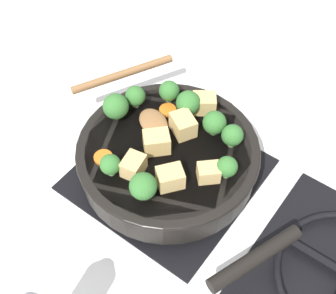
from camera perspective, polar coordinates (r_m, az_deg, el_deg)
name	(u,v)px	position (r m, az deg, el deg)	size (l,w,h in m)	color
ground_plane	(168,175)	(0.89, 0.00, -3.40)	(2.40, 2.40, 0.00)	white
front_burner_grate	(168,171)	(0.88, 0.00, -2.95)	(0.31, 0.31, 0.03)	black
skillet_pan	(169,157)	(0.84, 0.08, -1.18)	(0.33, 0.43, 0.06)	black
wooden_spoon	(136,95)	(0.90, -3.90, 6.39)	(0.20, 0.22, 0.02)	olive
tofu_cube_center_large	(133,166)	(0.78, -4.24, -2.30)	(0.04, 0.03, 0.03)	#DBB770
tofu_cube_near_handle	(205,104)	(0.87, 4.59, 5.25)	(0.04, 0.03, 0.03)	#DBB770
tofu_cube_east_chunk	(208,173)	(0.78, 4.96, -3.12)	(0.04, 0.03, 0.03)	#DBB770
tofu_cube_west_chunk	(170,178)	(0.76, 0.28, -3.75)	(0.04, 0.03, 0.03)	#DBB770
tofu_cube_back_piece	(157,142)	(0.81, -1.40, 0.61)	(0.04, 0.04, 0.04)	#DBB770
tofu_cube_front_piece	(184,125)	(0.83, 1.96, 2.66)	(0.05, 0.04, 0.04)	#DBB770
broccoli_floret_near_spoon	(169,91)	(0.88, 0.15, 6.84)	(0.04, 0.04, 0.05)	#709956
broccoli_floret_center_top	(227,167)	(0.77, 7.21, -2.42)	(0.04, 0.04, 0.04)	#709956
broccoli_floret_east_rim	(214,123)	(0.83, 5.68, 2.95)	(0.04, 0.04, 0.05)	#709956
broccoli_floret_west_rim	(143,186)	(0.74, -3.05, -4.81)	(0.05, 0.05, 0.05)	#709956
broccoli_floret_north_edge	(232,135)	(0.81, 7.86, 1.41)	(0.04, 0.04, 0.05)	#709956
broccoli_floret_south_cluster	(110,165)	(0.78, -7.05, -2.15)	(0.04, 0.04, 0.04)	#709956
broccoli_floret_mid_floret	(117,106)	(0.85, -6.28, 5.03)	(0.05, 0.05, 0.05)	#709956
broccoli_floret_small_inner	(188,103)	(0.86, 2.47, 5.40)	(0.05, 0.05, 0.05)	#709956
broccoli_floret_tall_stem	(135,96)	(0.87, -4.01, 6.21)	(0.04, 0.04, 0.05)	#709956
carrot_slice_orange_thin	(103,157)	(0.81, -7.90, -1.27)	(0.03, 0.03, 0.01)	orange
carrot_slice_near_center	(168,110)	(0.88, -0.03, 4.54)	(0.03, 0.03, 0.01)	orange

